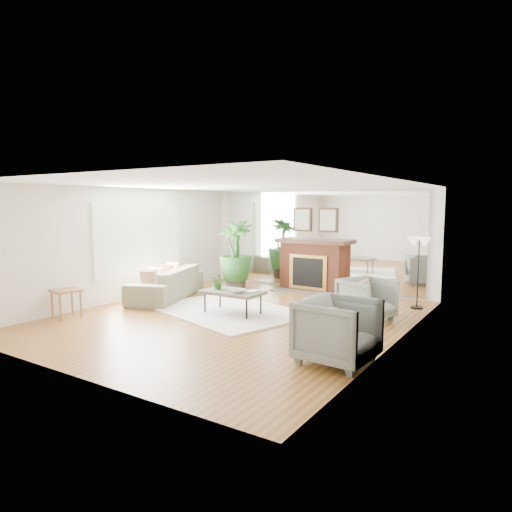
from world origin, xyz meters
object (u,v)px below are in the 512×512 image
Objects in this scene: floor_lamp at (419,248)px; armchair_back at (367,299)px; potted_ficus at (236,253)px; coffee_table at (233,293)px; armchair_front at (338,331)px; sofa at (167,283)px; fireplace at (311,264)px; side_table at (66,294)px.

armchair_back is at bearing -111.48° from floor_lamp.
armchair_back is at bearing -15.92° from potted_ficus.
armchair_front is (2.78, -1.43, 0.01)m from coffee_table.
fireplace is at bearing 118.17° from sofa.
potted_ficus is (1.05, 4.02, 0.47)m from side_table.
armchair_front is at bearing 49.03° from sofa.
floor_lamp is (2.70, -0.60, 0.60)m from fireplace.
coffee_table is 2.59m from potted_ficus.
armchair_front is (4.95, -1.88, 0.09)m from sofa.
armchair_back is 1.78m from floor_lamp.
sofa is 2.45× the size of armchair_front.
sofa reaches higher than side_table.
potted_ficus reaches higher than sofa.
armchair_front is 0.66× the size of floor_lamp.
potted_ficus reaches higher than armchair_front.
sofa is 1.38× the size of potted_ficus.
potted_ficus is (-4.20, 3.54, 0.48)m from armchair_front.
fireplace is 3.10m from coffee_table.
potted_ficus is at bearing 75.36° from side_table.
fireplace is 2.97m from armchair_back.
side_table is (-5.25, -0.48, 0.01)m from armchair_front.
sofa is (-2.18, 0.45, -0.08)m from coffee_table.
armchair_back is 3.92m from potted_ficus.
side_table is at bearing 97.96° from armchair_front.
floor_lamp is (2.88, 2.49, 0.83)m from coffee_table.
potted_ficus is at bearing 124.01° from coffee_table.
sofa reaches higher than coffee_table.
armchair_front is 5.52m from potted_ficus.
armchair_back reaches higher than coffee_table.
side_table is at bearing 145.06° from armchair_back.
floor_lamp is at bearing -12.57° from fireplace.
armchair_front is 4.01m from floor_lamp.
coffee_table is at bearing -139.12° from floor_lamp.
sofa is 2.38m from side_table.
fireplace reaches higher than armchair_back.
floor_lamp is (0.10, 3.92, 0.82)m from armchair_front.
floor_lamp is (5.35, 4.40, 0.80)m from side_table.
sofa is at bearing 71.97° from armchair_front.
potted_ficus is at bearing -174.99° from floor_lamp.
armchair_front is at bearing 5.18° from side_table.
fireplace reaches higher than side_table.
armchair_front is 1.72× the size of side_table.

